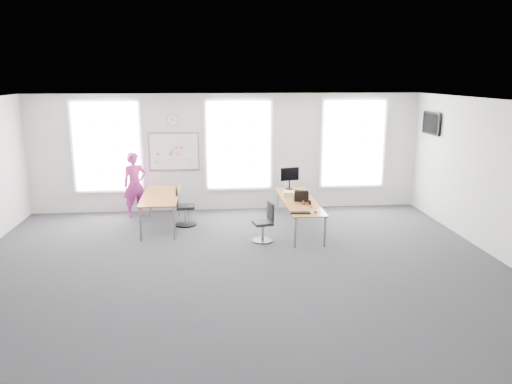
{
  "coord_description": "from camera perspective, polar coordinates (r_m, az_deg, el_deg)",
  "views": [
    {
      "loc": [
        -0.48,
        -8.72,
        3.43
      ],
      "look_at": [
        0.48,
        1.2,
        1.1
      ],
      "focal_mm": 35.0,
      "sensor_mm": 36.0,
      "label": 1
    }
  ],
  "objects": [
    {
      "name": "headphones",
      "position": [
        11.01,
        5.77,
        -1.18
      ],
      "size": [
        0.19,
        0.1,
        0.11
      ],
      "rotation": [
        0.0,
        0.0,
        0.19
      ],
      "color": "black",
      "rests_on": "desk_right"
    },
    {
      "name": "wall_right",
      "position": [
        10.48,
        26.14,
        1.18
      ],
      "size": [
        0.0,
        10.0,
        10.0
      ],
      "primitive_type": "plane",
      "rotation": [
        1.57,
        0.0,
        -1.57
      ],
      "color": "silver",
      "rests_on": "ground"
    },
    {
      "name": "keyboard",
      "position": [
        10.32,
        5.11,
        -2.39
      ],
      "size": [
        0.44,
        0.21,
        0.02
      ],
      "primitive_type": "cube",
      "rotation": [
        0.0,
        0.0,
        -0.14
      ],
      "color": "black",
      "rests_on": "desk_right"
    },
    {
      "name": "tv",
      "position": [
        12.97,
        19.43,
        7.42
      ],
      "size": [
        0.06,
        0.9,
        0.55
      ],
      "primitive_type": "cube",
      "color": "black",
      "rests_on": "wall_right"
    },
    {
      "name": "person",
      "position": [
        12.67,
        -13.68,
        0.83
      ],
      "size": [
        0.69,
        0.59,
        1.61
      ],
      "primitive_type": "imported",
      "rotation": [
        0.0,
        0.0,
        0.41
      ],
      "color": "#C02F89",
      "rests_on": "ground"
    },
    {
      "name": "desk_left",
      "position": [
        11.67,
        -10.85,
        -0.66
      ],
      "size": [
        0.82,
        2.06,
        0.75
      ],
      "color": "#C28737",
      "rests_on": "ground"
    },
    {
      "name": "wall_back",
      "position": [
        12.88,
        -3.33,
        4.52
      ],
      "size": [
        10.0,
        0.0,
        10.0
      ],
      "primitive_type": "plane",
      "rotation": [
        1.57,
        0.0,
        0.0
      ],
      "color": "silver",
      "rests_on": "ground"
    },
    {
      "name": "window_mid",
      "position": [
        12.83,
        -1.99,
        5.4
      ],
      "size": [
        1.6,
        0.06,
        2.2
      ],
      "primitive_type": "cube",
      "color": "silver",
      "rests_on": "wall_back"
    },
    {
      "name": "desk_right",
      "position": [
        11.4,
        4.93,
        -1.16
      ],
      "size": [
        0.73,
        2.73,
        0.66
      ],
      "color": "#C28737",
      "rests_on": "ground"
    },
    {
      "name": "wall_clock",
      "position": [
        12.77,
        -9.5,
        8.13
      ],
      "size": [
        0.3,
        0.04,
        0.3
      ],
      "primitive_type": "cylinder",
      "rotation": [
        1.57,
        0.0,
        0.0
      ],
      "color": "gray",
      "rests_on": "wall_back"
    },
    {
      "name": "chair_left",
      "position": [
        11.76,
        -8.33,
        -1.88
      ],
      "size": [
        0.49,
        0.49,
        0.93
      ],
      "rotation": [
        0.0,
        0.0,
        1.64
      ],
      "color": "black",
      "rests_on": "ground"
    },
    {
      "name": "whiteboard",
      "position": [
        12.86,
        -9.37,
        4.58
      ],
      "size": [
        1.2,
        0.03,
        0.9
      ],
      "primitive_type": "cube",
      "color": "white",
      "rests_on": "wall_back"
    },
    {
      "name": "wall_front",
      "position": [
        5.12,
        0.28,
        -8.99
      ],
      "size": [
        10.0,
        0.0,
        10.0
      ],
      "primitive_type": "plane",
      "rotation": [
        -1.57,
        0.0,
        0.0
      ],
      "color": "silver",
      "rests_on": "ground"
    },
    {
      "name": "mouse",
      "position": [
        10.39,
        6.82,
        -2.25
      ],
      "size": [
        0.11,
        0.14,
        0.04
      ],
      "primitive_type": "ellipsoid",
      "rotation": [
        0.0,
        0.0,
        0.35
      ],
      "color": "black",
      "rests_on": "desk_right"
    },
    {
      "name": "laptop_sleeve",
      "position": [
        11.2,
        5.22,
        -0.52
      ],
      "size": [
        0.33,
        0.26,
        0.26
      ],
      "rotation": [
        0.0,
        0.0,
        -0.31
      ],
      "color": "black",
      "rests_on": "desk_right"
    },
    {
      "name": "monitor",
      "position": [
        12.42,
        3.86,
        1.81
      ],
      "size": [
        0.49,
        0.2,
        0.55
      ],
      "rotation": [
        0.0,
        0.0,
        0.23
      ],
      "color": "black",
      "rests_on": "desk_right"
    },
    {
      "name": "chair_right",
      "position": [
        10.55,
        1.03,
        -3.73
      ],
      "size": [
        0.45,
        0.45,
        0.83
      ],
      "rotation": [
        0.0,
        0.0,
        -1.36
      ],
      "color": "black",
      "rests_on": "ground"
    },
    {
      "name": "window_right",
      "position": [
        13.36,
        11.02,
        5.48
      ],
      "size": [
        1.6,
        0.06,
        2.2
      ],
      "primitive_type": "cube",
      "color": "silver",
      "rests_on": "wall_back"
    },
    {
      "name": "lens_cap",
      "position": [
        10.76,
        6.39,
        -1.8
      ],
      "size": [
        0.07,
        0.07,
        0.01
      ],
      "primitive_type": "cylinder",
      "rotation": [
        0.0,
        0.0,
        0.08
      ],
      "color": "black",
      "rests_on": "desk_right"
    },
    {
      "name": "paper_stack",
      "position": [
        11.74,
        3.98,
        -0.2
      ],
      "size": [
        0.37,
        0.29,
        0.12
      ],
      "primitive_type": "cube",
      "rotation": [
        0.0,
        0.0,
        -0.11
      ],
      "color": "beige",
      "rests_on": "desk_right"
    },
    {
      "name": "window_left",
      "position": [
        13.05,
        -16.66,
        4.99
      ],
      "size": [
        1.6,
        0.06,
        2.2
      ],
      "primitive_type": "cube",
      "color": "silver",
      "rests_on": "wall_back"
    },
    {
      "name": "floor",
      "position": [
        9.38,
        -2.22,
        -8.29
      ],
      "size": [
        10.0,
        10.0,
        0.0
      ],
      "primitive_type": "plane",
      "color": "#25252A",
      "rests_on": "ground"
    },
    {
      "name": "ceiling",
      "position": [
        8.74,
        -2.4,
        10.32
      ],
      "size": [
        10.0,
        10.0,
        0.0
      ],
      "primitive_type": "plane",
      "rotation": [
        3.14,
        0.0,
        0.0
      ],
      "color": "white",
      "rests_on": "ground"
    }
  ]
}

